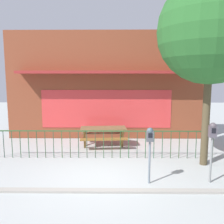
{
  "coord_description": "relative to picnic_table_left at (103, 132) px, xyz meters",
  "views": [
    {
      "loc": [
        0.39,
        -6.5,
        2.79
      ],
      "look_at": [
        0.28,
        2.08,
        1.55
      ],
      "focal_mm": 39.43,
      "sensor_mm": 36.0,
      "label": 1
    }
  ],
  "objects": [
    {
      "name": "ground",
      "position": [
        0.07,
        -3.08,
        -0.61
      ],
      "size": [
        40.0,
        40.0,
        0.0
      ],
      "primitive_type": "plane",
      "color": "#A5AAA9"
    },
    {
      "name": "pub_storefront",
      "position": [
        0.07,
        1.55,
        1.78
      ],
      "size": [
        8.9,
        1.23,
        4.79
      ],
      "color": "#45281B",
      "rests_on": "ground"
    },
    {
      "name": "patio_fence_front",
      "position": [
        0.07,
        -1.4,
        0.05
      ],
      "size": [
        7.5,
        0.04,
        0.97
      ],
      "color": "#2C5128",
      "rests_on": "ground"
    },
    {
      "name": "picnic_table_left",
      "position": [
        0.0,
        0.0,
        0.0
      ],
      "size": [
        1.9,
        1.5,
        0.79
      ],
      "color": "brown",
      "rests_on": "ground"
    },
    {
      "name": "parking_meter_near",
      "position": [
        1.36,
        -3.42,
        0.54
      ],
      "size": [
        0.18,
        0.17,
        1.5
      ],
      "color": "slate",
      "rests_on": "ground"
    },
    {
      "name": "parking_meter_far",
      "position": [
        2.99,
        -3.35,
        0.64
      ],
      "size": [
        0.18,
        0.17,
        1.62
      ],
      "color": "gray",
      "rests_on": "ground"
    },
    {
      "name": "street_tree",
      "position": [
        3.3,
        -1.99,
        3.51
      ],
      "size": [
        3.19,
        3.19,
        5.73
      ],
      "color": "#4C402A",
      "rests_on": "ground"
    },
    {
      "name": "curb_edge",
      "position": [
        0.07,
        -3.93,
        -0.61
      ],
      "size": [
        12.47,
        0.2,
        0.11
      ],
      "primitive_type": "cube",
      "color": "gray",
      "rests_on": "ground"
    }
  ]
}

